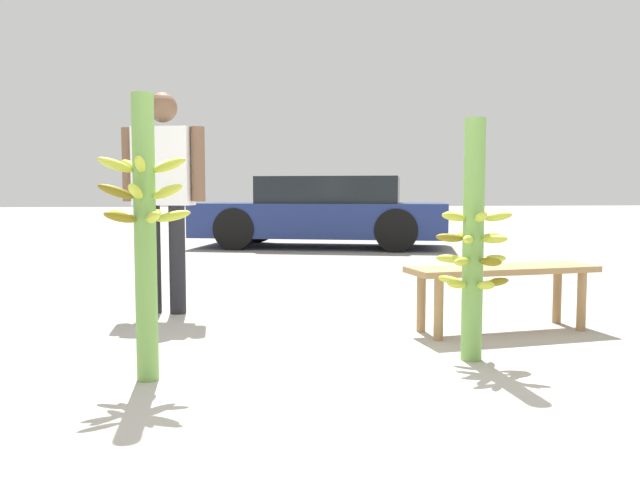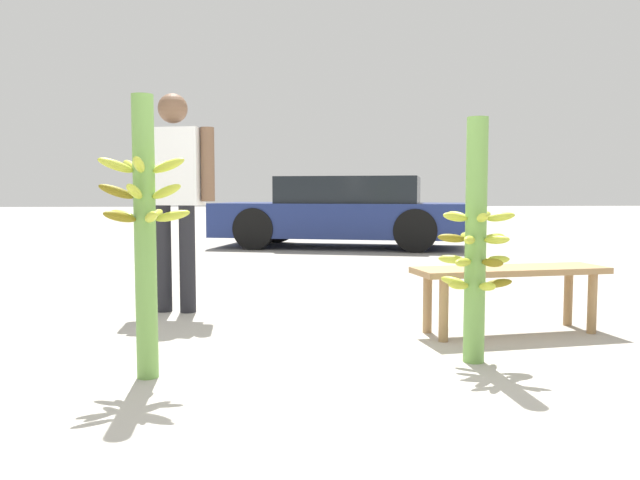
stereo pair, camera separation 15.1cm
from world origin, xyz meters
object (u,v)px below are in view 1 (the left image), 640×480
object	(u,v)px
market_bench	(502,277)
banana_stalk_left	(145,226)
vendor_person	(164,183)
banana_stalk_center	(473,243)
parked_car	(323,212)

from	to	relation	value
market_bench	banana_stalk_left	bearing A→B (deg)	-167.46
banana_stalk_left	vendor_person	bearing A→B (deg)	93.26
banana_stalk_center	vendor_person	bearing A→B (deg)	138.48
market_bench	vendor_person	bearing A→B (deg)	150.02
parked_car	market_bench	bearing A→B (deg)	-161.55
banana_stalk_left	banana_stalk_center	xyz separation A→B (m)	(1.73, 0.14, -0.11)
vendor_person	market_bench	bearing A→B (deg)	-7.10
banana_stalk_center	vendor_person	size ratio (longest dim) A/B	0.79
vendor_person	parked_car	distance (m)	6.06
banana_stalk_left	banana_stalk_center	world-z (taller)	banana_stalk_left
banana_stalk_left	banana_stalk_center	bearing A→B (deg)	4.49
banana_stalk_center	parked_car	world-z (taller)	banana_stalk_center
vendor_person	parked_car	size ratio (longest dim) A/B	0.37
market_bench	parked_car	distance (m)	6.66
market_bench	parked_car	size ratio (longest dim) A/B	0.29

